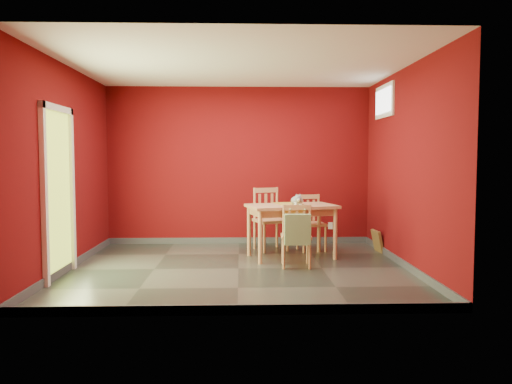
{
  "coord_description": "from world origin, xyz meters",
  "views": [
    {
      "loc": [
        0.03,
        -6.62,
        1.48
      ],
      "look_at": [
        0.25,
        0.45,
        1.0
      ],
      "focal_mm": 35.0,
      "sensor_mm": 36.0,
      "label": 1
    }
  ],
  "objects_px": {
    "chair_near": "(296,235)",
    "chair_far_left": "(270,218)",
    "tote_bag": "(298,229)",
    "picture_frame": "(377,241)",
    "chair_far_right": "(310,222)",
    "dining_table": "(291,211)",
    "cat": "(297,199)"
  },
  "relations": [
    {
      "from": "cat",
      "to": "picture_frame",
      "type": "distance_m",
      "value": 1.57
    },
    {
      "from": "cat",
      "to": "chair_near",
      "type": "bearing_deg",
      "value": -113.57
    },
    {
      "from": "chair_near",
      "to": "picture_frame",
      "type": "xyz_separation_m",
      "value": [
        1.4,
        1.04,
        -0.27
      ]
    },
    {
      "from": "chair_far_left",
      "to": "chair_near",
      "type": "relative_size",
      "value": 1.15
    },
    {
      "from": "chair_far_right",
      "to": "picture_frame",
      "type": "bearing_deg",
      "value": -11.06
    },
    {
      "from": "dining_table",
      "to": "cat",
      "type": "relative_size",
      "value": 3.8
    },
    {
      "from": "chair_far_left",
      "to": "chair_far_right",
      "type": "relative_size",
      "value": 1.12
    },
    {
      "from": "chair_far_left",
      "to": "picture_frame",
      "type": "bearing_deg",
      "value": -8.6
    },
    {
      "from": "dining_table",
      "to": "cat",
      "type": "bearing_deg",
      "value": -24.63
    },
    {
      "from": "chair_far_left",
      "to": "picture_frame",
      "type": "relative_size",
      "value": 2.84
    },
    {
      "from": "chair_far_left",
      "to": "tote_bag",
      "type": "relative_size",
      "value": 2.11
    },
    {
      "from": "chair_far_left",
      "to": "tote_bag",
      "type": "bearing_deg",
      "value": -79.48
    },
    {
      "from": "chair_far_left",
      "to": "cat",
      "type": "bearing_deg",
      "value": -62.58
    },
    {
      "from": "tote_bag",
      "to": "picture_frame",
      "type": "xyz_separation_m",
      "value": [
        1.41,
        1.25,
        -0.37
      ]
    },
    {
      "from": "dining_table",
      "to": "picture_frame",
      "type": "xyz_separation_m",
      "value": [
        1.41,
        0.41,
        -0.52
      ]
    },
    {
      "from": "chair_far_left",
      "to": "tote_bag",
      "type": "height_order",
      "value": "chair_far_left"
    },
    {
      "from": "chair_far_left",
      "to": "cat",
      "type": "relative_size",
      "value": 2.71
    },
    {
      "from": "dining_table",
      "to": "tote_bag",
      "type": "height_order",
      "value": "tote_bag"
    },
    {
      "from": "chair_far_left",
      "to": "tote_bag",
      "type": "xyz_separation_m",
      "value": [
        0.28,
        -1.51,
        0.04
      ]
    },
    {
      "from": "chair_far_right",
      "to": "tote_bag",
      "type": "bearing_deg",
      "value": -104.45
    },
    {
      "from": "picture_frame",
      "to": "tote_bag",
      "type": "bearing_deg",
      "value": -138.34
    },
    {
      "from": "dining_table",
      "to": "chair_near",
      "type": "distance_m",
      "value": 0.68
    },
    {
      "from": "picture_frame",
      "to": "dining_table",
      "type": "bearing_deg",
      "value": -163.84
    },
    {
      "from": "chair_far_right",
      "to": "chair_near",
      "type": "bearing_deg",
      "value": -106.55
    },
    {
      "from": "chair_far_left",
      "to": "chair_near",
      "type": "xyz_separation_m",
      "value": [
        0.29,
        -1.3,
        -0.07
      ]
    },
    {
      "from": "dining_table",
      "to": "cat",
      "type": "xyz_separation_m",
      "value": [
        0.08,
        -0.04,
        0.19
      ]
    },
    {
      "from": "tote_bag",
      "to": "cat",
      "type": "bearing_deg",
      "value": 84.24
    },
    {
      "from": "chair_far_right",
      "to": "cat",
      "type": "height_order",
      "value": "cat"
    },
    {
      "from": "chair_near",
      "to": "chair_far_left",
      "type": "bearing_deg",
      "value": 102.43
    },
    {
      "from": "tote_bag",
      "to": "picture_frame",
      "type": "height_order",
      "value": "tote_bag"
    },
    {
      "from": "cat",
      "to": "picture_frame",
      "type": "height_order",
      "value": "cat"
    },
    {
      "from": "chair_near",
      "to": "tote_bag",
      "type": "xyz_separation_m",
      "value": [
        -0.01,
        -0.21,
        0.1
      ]
    }
  ]
}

